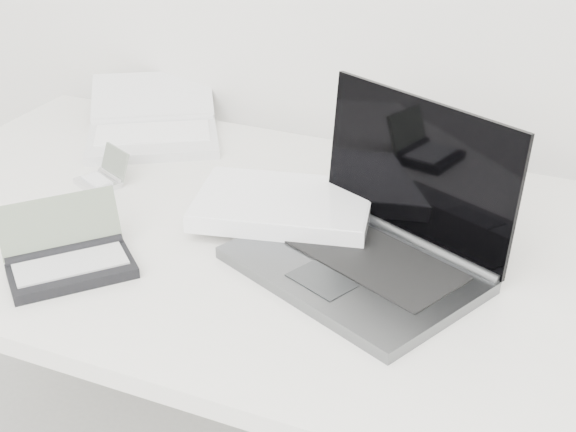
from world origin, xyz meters
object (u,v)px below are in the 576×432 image
at_px(laptop_large, 336,226).
at_px(palmtop_charcoal, 68,258).
at_px(desk, 315,266).
at_px(netbook_open_white, 153,127).

distance_m(laptop_large, palmtop_charcoal, 0.41).
xyz_separation_m(desk, palmtop_charcoal, (-0.31, -0.23, 0.07)).
bearing_deg(desk, laptop_large, -5.67).
distance_m(desk, palmtop_charcoal, 0.39).
bearing_deg(palmtop_charcoal, laptop_large, -15.22).
relative_size(desk, laptop_large, 2.95).
bearing_deg(laptop_large, palmtop_charcoal, -122.87).
xyz_separation_m(desk, laptop_large, (0.04, -0.00, 0.09)).
xyz_separation_m(desk, netbook_open_white, (-0.47, 0.27, 0.07)).
bearing_deg(laptop_large, netbook_open_white, 175.76).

